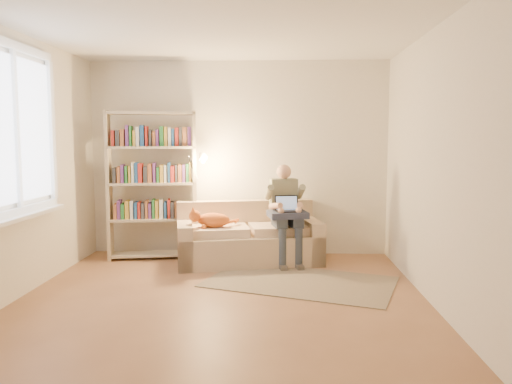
{
  "coord_description": "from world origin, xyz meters",
  "views": [
    {
      "loc": [
        0.55,
        -4.49,
        1.55
      ],
      "look_at": [
        0.3,
        1.0,
        0.98
      ],
      "focal_mm": 35.0,
      "sensor_mm": 36.0,
      "label": 1
    }
  ],
  "objects_px": {
    "person": "(286,208)",
    "cat": "(215,219)",
    "bookshelf": "(152,178)",
    "laptop": "(281,207)",
    "sofa": "(248,241)"
  },
  "relations": [
    {
      "from": "person",
      "to": "cat",
      "type": "bearing_deg",
      "value": 178.25
    },
    {
      "from": "bookshelf",
      "to": "cat",
      "type": "bearing_deg",
      "value": -33.11
    },
    {
      "from": "laptop",
      "to": "cat",
      "type": "bearing_deg",
      "value": 171.3
    },
    {
      "from": "sofa",
      "to": "bookshelf",
      "type": "bearing_deg",
      "value": 160.63
    },
    {
      "from": "cat",
      "to": "laptop",
      "type": "relative_size",
      "value": 1.8
    },
    {
      "from": "laptop",
      "to": "sofa",
      "type": "bearing_deg",
      "value": 147.69
    },
    {
      "from": "person",
      "to": "laptop",
      "type": "bearing_deg",
      "value": -127.32
    },
    {
      "from": "cat",
      "to": "laptop",
      "type": "height_order",
      "value": "laptop"
    },
    {
      "from": "person",
      "to": "laptop",
      "type": "distance_m",
      "value": 0.12
    },
    {
      "from": "person",
      "to": "bookshelf",
      "type": "distance_m",
      "value": 1.78
    },
    {
      "from": "sofa",
      "to": "person",
      "type": "xyz_separation_m",
      "value": [
        0.47,
        -0.04,
        0.43
      ]
    },
    {
      "from": "sofa",
      "to": "person",
      "type": "bearing_deg",
      "value": -17.41
    },
    {
      "from": "person",
      "to": "laptop",
      "type": "xyz_separation_m",
      "value": [
        -0.05,
        -0.11,
        0.02
      ]
    },
    {
      "from": "bookshelf",
      "to": "person",
      "type": "bearing_deg",
      "value": -16.94
    },
    {
      "from": "person",
      "to": "bookshelf",
      "type": "xyz_separation_m",
      "value": [
        -1.73,
        0.21,
        0.36
      ]
    }
  ]
}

